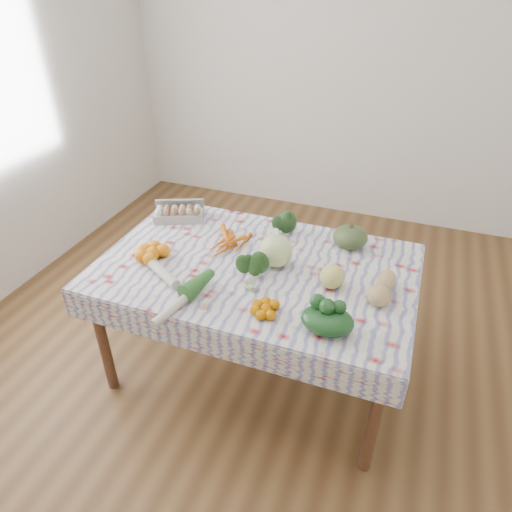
% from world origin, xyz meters
% --- Properties ---
extents(ground, '(4.50, 4.50, 0.00)m').
position_xyz_m(ground, '(0.00, 0.00, 0.00)').
color(ground, brown).
rests_on(ground, ground).
extents(wall_back, '(4.00, 0.04, 2.80)m').
position_xyz_m(wall_back, '(0.00, 2.25, 1.40)').
color(wall_back, white).
rests_on(wall_back, ground).
extents(dining_table, '(1.60, 1.00, 0.75)m').
position_xyz_m(dining_table, '(0.00, 0.00, 0.68)').
color(dining_table, brown).
rests_on(dining_table, ground).
extents(tablecloth, '(1.66, 1.06, 0.01)m').
position_xyz_m(tablecloth, '(0.00, 0.00, 0.76)').
color(tablecloth, silver).
rests_on(tablecloth, dining_table).
extents(egg_carton, '(0.33, 0.23, 0.08)m').
position_xyz_m(egg_carton, '(-0.62, 0.29, 0.80)').
color(egg_carton, '#A6A6A1').
rests_on(egg_carton, tablecloth).
extents(carrot_bunch, '(0.26, 0.24, 0.04)m').
position_xyz_m(carrot_bunch, '(-0.20, 0.14, 0.78)').
color(carrot_bunch, '#D3610F').
rests_on(carrot_bunch, tablecloth).
extents(kale_bunch, '(0.18, 0.17, 0.13)m').
position_xyz_m(kale_bunch, '(0.03, 0.34, 0.83)').
color(kale_bunch, '#1D3C18').
rests_on(kale_bunch, tablecloth).
extents(kabocha_squash, '(0.25, 0.25, 0.13)m').
position_xyz_m(kabocha_squash, '(0.43, 0.36, 0.82)').
color(kabocha_squash, '#44592F').
rests_on(kabocha_squash, tablecloth).
extents(cabbage, '(0.21, 0.21, 0.17)m').
position_xyz_m(cabbage, '(0.10, 0.04, 0.85)').
color(cabbage, '#CBDF8D').
rests_on(cabbage, tablecloth).
extents(butternut_squash, '(0.13, 0.24, 0.11)m').
position_xyz_m(butternut_squash, '(0.66, -0.04, 0.82)').
color(butternut_squash, tan).
rests_on(butternut_squash, tablecloth).
extents(orange_cluster, '(0.28, 0.28, 0.08)m').
position_xyz_m(orange_cluster, '(-0.54, -0.14, 0.80)').
color(orange_cluster, orange).
rests_on(orange_cluster, tablecloth).
extents(broccoli, '(0.18, 0.18, 0.09)m').
position_xyz_m(broccoli, '(0.01, -0.15, 0.81)').
color(broccoli, '#21491A').
rests_on(broccoli, tablecloth).
extents(mandarin_cluster, '(0.19, 0.19, 0.05)m').
position_xyz_m(mandarin_cluster, '(0.18, -0.35, 0.79)').
color(mandarin_cluster, '#D27500').
rests_on(mandarin_cluster, tablecloth).
extents(grapefruit, '(0.16, 0.16, 0.12)m').
position_xyz_m(grapefruit, '(0.42, -0.05, 0.82)').
color(grapefruit, '#D6D26B').
rests_on(grapefruit, tablecloth).
extents(spinach_bag, '(0.28, 0.25, 0.10)m').
position_xyz_m(spinach_bag, '(0.47, -0.36, 0.81)').
color(spinach_bag, '#133716').
rests_on(spinach_bag, tablecloth).
extents(daikon, '(0.34, 0.23, 0.05)m').
position_xyz_m(daikon, '(-0.44, -0.25, 0.79)').
color(daikon, beige).
rests_on(daikon, tablecloth).
extents(leek, '(0.13, 0.41, 0.05)m').
position_xyz_m(leek, '(-0.21, -0.42, 0.78)').
color(leek, beige).
rests_on(leek, tablecloth).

